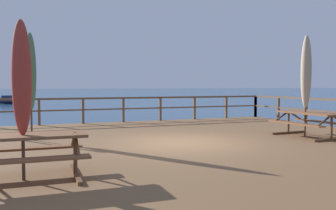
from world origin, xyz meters
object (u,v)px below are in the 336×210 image
at_px(patio_umbrella_tall_back_right, 22,79).
at_px(patio_umbrella_tall_mid_right, 306,72).
at_px(sailboat_distant, 11,100).
at_px(picnic_table_mid_right, 309,119).
at_px(picnic_table_back_right, 19,147).
at_px(patio_umbrella_tall_back_left, 31,72).

xyz_separation_m(patio_umbrella_tall_back_right, patio_umbrella_tall_mid_right, (8.15, 2.30, 0.30)).
bearing_deg(sailboat_distant, picnic_table_mid_right, -77.76).
distance_m(picnic_table_back_right, patio_umbrella_tall_mid_right, 8.65).
bearing_deg(picnic_table_back_right, picnic_table_mid_right, 14.93).
xyz_separation_m(picnic_table_back_right, sailboat_distant, (-1.19, 45.89, -0.88)).
relative_size(picnic_table_back_right, patio_umbrella_tall_back_left, 0.71).
distance_m(patio_umbrella_tall_back_left, sailboat_distant, 41.28).
distance_m(patio_umbrella_tall_back_right, sailboat_distant, 45.98).
xyz_separation_m(picnic_table_back_right, picnic_table_mid_right, (8.29, 2.21, -0.00)).
distance_m(patio_umbrella_tall_back_right, patio_umbrella_tall_mid_right, 8.47).
bearing_deg(patio_umbrella_tall_back_right, picnic_table_mid_right, 15.18).
height_order(picnic_table_mid_right, patio_umbrella_tall_back_left, patio_umbrella_tall_back_left).
height_order(picnic_table_back_right, patio_umbrella_tall_back_left, patio_umbrella_tall_back_left).
relative_size(patio_umbrella_tall_back_right, sailboat_distant, 0.35).
height_order(picnic_table_back_right, patio_umbrella_tall_back_right, patio_umbrella_tall_back_right).
xyz_separation_m(picnic_table_mid_right, patio_umbrella_tall_back_left, (-7.98, 2.50, 1.42)).
height_order(picnic_table_back_right, sailboat_distant, sailboat_distant).
height_order(patio_umbrella_tall_back_right, patio_umbrella_tall_back_left, patio_umbrella_tall_back_left).
xyz_separation_m(picnic_table_mid_right, patio_umbrella_tall_mid_right, (-0.08, 0.07, 1.44)).
distance_m(patio_umbrella_tall_back_right, patio_umbrella_tall_back_left, 4.75).
bearing_deg(patio_umbrella_tall_mid_right, patio_umbrella_tall_back_left, 162.88).
relative_size(picnic_table_mid_right, patio_umbrella_tall_back_left, 0.69).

